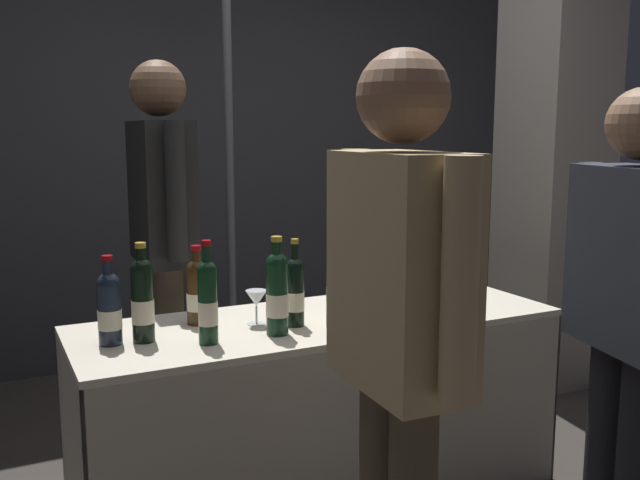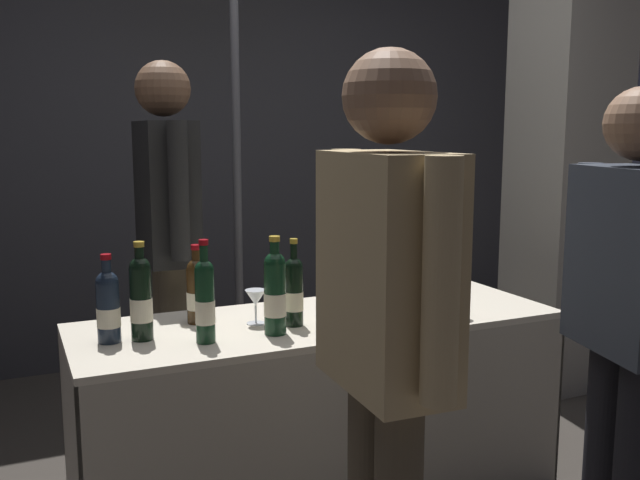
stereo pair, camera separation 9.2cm
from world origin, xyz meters
name	(u,v)px [view 1 (the left image)]	position (x,y,z in m)	size (l,w,h in m)	color
back_partition	(178,149)	(0.00, 1.99, 1.31)	(5.50, 0.12, 2.63)	#2D2D33
concrete_pillar	(559,63)	(1.75, 0.60, 1.79)	(0.48, 0.48, 3.59)	gray
tasting_table	(320,374)	(0.00, 0.00, 0.50)	(1.85, 0.64, 0.73)	beige
featured_wine_bottle	(142,299)	(-0.67, -0.01, 0.87)	(0.08, 0.08, 0.34)	black
display_bottle_0	(429,271)	(0.48, -0.03, 0.87)	(0.08, 0.08, 0.33)	#192333
display_bottle_1	(208,300)	(-0.48, -0.13, 0.87)	(0.07, 0.07, 0.35)	black
display_bottle_2	(277,292)	(-0.23, -0.13, 0.88)	(0.08, 0.08, 0.35)	black
display_bottle_3	(109,307)	(-0.78, 0.01, 0.85)	(0.08, 0.08, 0.30)	#192333
display_bottle_4	(295,291)	(-0.13, -0.06, 0.86)	(0.07, 0.07, 0.32)	black
display_bottle_5	(197,291)	(-0.44, 0.12, 0.85)	(0.08, 0.08, 0.29)	#38230F
display_bottle_6	(399,281)	(0.28, -0.12, 0.86)	(0.07, 0.07, 0.34)	#38230F
display_bottle_7	(374,279)	(0.24, 0.01, 0.85)	(0.08, 0.08, 0.31)	black
wine_glass_near_vendor	(427,294)	(0.36, -0.19, 0.82)	(0.07, 0.07, 0.13)	silver
wine_glass_mid	(456,292)	(0.48, -0.21, 0.82)	(0.08, 0.08, 0.12)	silver
wine_glass_near_taster	(256,299)	(-0.25, 0.02, 0.82)	(0.08, 0.08, 0.13)	silver
flower_vase	(340,295)	(0.01, -0.15, 0.85)	(0.09, 0.09, 0.37)	tan
vendor_presenter	(162,220)	(-0.43, 0.68, 1.05)	(0.24, 0.61, 1.73)	#4C4233
taster_foreground_right	(399,322)	(-0.24, -0.93, 0.97)	(0.23, 0.57, 1.62)	#4C4233
taster_foreground_left	(631,300)	(0.61, -0.89, 0.93)	(0.30, 0.56, 1.56)	black
booth_signpost	(229,125)	(0.03, 1.10, 1.46)	(0.59, 0.04, 2.37)	#47474C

